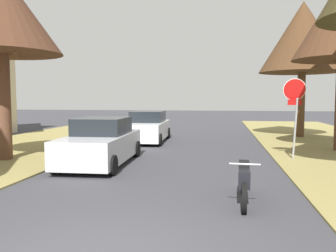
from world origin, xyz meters
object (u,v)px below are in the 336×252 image
at_px(street_tree_right_far, 303,37).
at_px(parked_sedan_silver, 101,143).
at_px(parked_sedan_white, 148,128).
at_px(parked_motorcycle, 244,180).
at_px(street_tree_left_mid_a, 0,12).
at_px(stop_sign_far, 295,101).

height_order(street_tree_right_far, parked_sedan_silver, street_tree_right_far).
bearing_deg(parked_sedan_silver, parked_sedan_white, 87.89).
bearing_deg(parked_motorcycle, street_tree_left_mid_a, 155.17).
relative_size(stop_sign_far, parked_sedan_white, 0.65).
bearing_deg(stop_sign_far, parked_sedan_white, 144.82).
height_order(street_tree_left_mid_a, parked_sedan_white, street_tree_left_mid_a).
distance_m(street_tree_left_mid_a, parked_motorcycle, 10.21).
distance_m(parked_sedan_silver, parked_motorcycle, 5.87).
bearing_deg(stop_sign_far, parked_sedan_silver, -164.75).
height_order(street_tree_left_mid_a, parked_sedan_silver, street_tree_left_mid_a).
height_order(parked_sedan_silver, parked_motorcycle, parked_sedan_silver).
bearing_deg(stop_sign_far, street_tree_left_mid_a, -170.46).
xyz_separation_m(street_tree_right_far, parked_motorcycle, (-3.94, -13.20, -5.17)).
relative_size(parked_sedan_white, parked_motorcycle, 2.17).
relative_size(street_tree_right_far, parked_sedan_white, 1.71).
bearing_deg(street_tree_right_far, parked_sedan_silver, -131.81).
relative_size(stop_sign_far, street_tree_left_mid_a, 0.43).
relative_size(parked_sedan_silver, parked_motorcycle, 2.17).
height_order(parked_sedan_silver, parked_sedan_white, same).
distance_m(street_tree_right_far, parked_motorcycle, 14.71).
height_order(street_tree_right_far, parked_sedan_white, street_tree_right_far).
xyz_separation_m(stop_sign_far, parked_sedan_white, (-6.40, 4.51, -1.42)).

